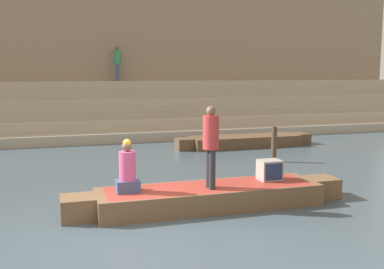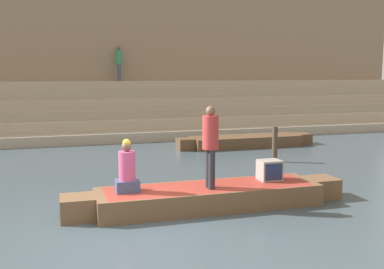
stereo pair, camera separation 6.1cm
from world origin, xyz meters
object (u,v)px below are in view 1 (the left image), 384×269
object	(u,v)px
person_rowing	(127,171)
mooring_post	(274,144)
person_standing	(211,141)
person_on_steps	(117,61)
rowboat_main	(209,196)
tv_set	(270,170)
moored_boat_shore	(245,141)

from	to	relation	value
person_rowing	mooring_post	distance (m)	6.33
person_standing	person_on_steps	world-z (taller)	person_on_steps
mooring_post	person_on_steps	xyz separation A→B (m)	(-3.42, 9.28, 2.72)
rowboat_main	tv_set	xyz separation A→B (m)	(1.41, 0.14, 0.42)
person_standing	mooring_post	bearing A→B (deg)	50.91
person_standing	moored_boat_shore	size ratio (longest dim) A/B	0.31
tv_set	person_on_steps	world-z (taller)	person_on_steps
rowboat_main	person_rowing	world-z (taller)	person_rowing
tv_set	moored_boat_shore	xyz separation A→B (m)	(2.35, 6.59, -0.43)
person_rowing	person_on_steps	size ratio (longest dim) A/B	0.63
rowboat_main	person_rowing	bearing A→B (deg)	176.82
person_rowing	person_on_steps	xyz separation A→B (m)	(1.67, 13.04, 2.42)
person_standing	tv_set	world-z (taller)	person_standing
person_rowing	person_on_steps	distance (m)	13.37
moored_boat_shore	person_on_steps	world-z (taller)	person_on_steps
person_standing	rowboat_main	bearing A→B (deg)	80.56
rowboat_main	moored_boat_shore	distance (m)	7.71
person_standing	mooring_post	distance (m)	5.33
rowboat_main	mooring_post	size ratio (longest dim) A/B	5.35
person_standing	person_on_steps	distance (m)	13.38
rowboat_main	tv_set	distance (m)	1.48
person_rowing	mooring_post	size ratio (longest dim) A/B	0.95
rowboat_main	mooring_post	xyz separation A→B (m)	(3.44, 3.82, 0.31)
rowboat_main	person_rowing	xyz separation A→B (m)	(-1.65, 0.07, 0.61)
person_rowing	rowboat_main	bearing A→B (deg)	0.11
tv_set	person_on_steps	bearing A→B (deg)	103.39
rowboat_main	person_on_steps	distance (m)	13.45
tv_set	moored_boat_shore	distance (m)	7.01
person_on_steps	person_standing	bearing A→B (deg)	153.43
rowboat_main	moored_boat_shore	size ratio (longest dim) A/B	1.12
moored_boat_shore	rowboat_main	bearing A→B (deg)	-115.98
rowboat_main	moored_boat_shore	bearing A→B (deg)	60.01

